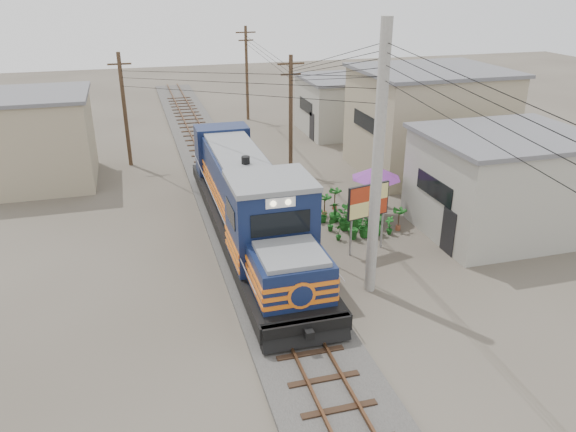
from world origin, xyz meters
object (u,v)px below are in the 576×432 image
object	(u,v)px
market_umbrella	(376,173)
vendor	(378,189)
locomotive	(250,204)
billboard	(368,203)

from	to	relation	value
market_umbrella	vendor	distance (m)	2.27
locomotive	billboard	distance (m)	5.23
locomotive	vendor	distance (m)	7.81
vendor	market_umbrella	bearing A→B (deg)	21.13
billboard	market_umbrella	world-z (taller)	billboard
market_umbrella	vendor	xyz separation A→B (m)	(0.85, 1.49, -1.49)
market_umbrella	billboard	bearing A→B (deg)	-119.03
vendor	billboard	bearing A→B (deg)	21.68
billboard	locomotive	bearing A→B (deg)	140.25
locomotive	market_umbrella	xyz separation A→B (m)	(6.50, 0.97, 0.55)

